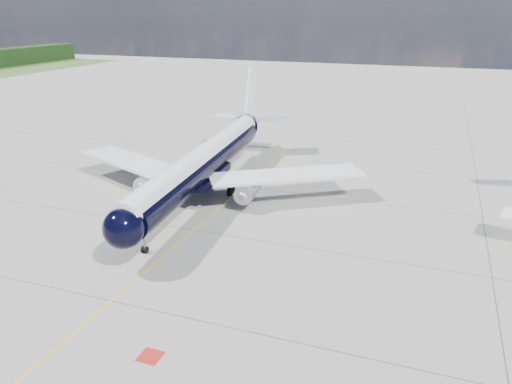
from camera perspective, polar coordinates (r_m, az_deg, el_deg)
ground at (r=72.22m, az=-0.01°, el=1.84°), size 320.00×320.00×0.00m
taxiway_centerline at (r=67.80m, az=-1.46°, el=0.59°), size 0.16×160.00×0.01m
red_marking at (r=37.32m, az=-11.99°, el=-17.90°), size 1.60×1.60×0.01m
main_airliner at (r=64.64m, az=-5.70°, el=3.61°), size 40.21×49.14×14.19m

